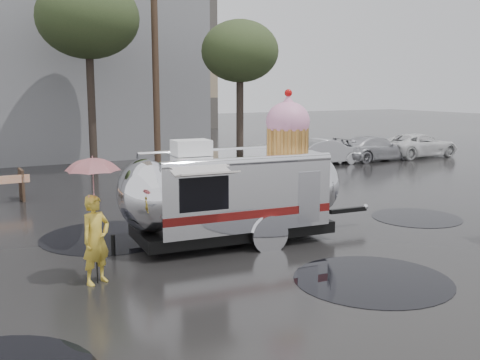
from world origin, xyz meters
TOP-DOWN VIEW (x-y plane):
  - ground at (0.00, 0.00)m, footprint 120.00×120.00m
  - puddles at (-1.36, 0.54)m, footprint 14.03×10.02m
  - utility_pole at (2.50, 14.00)m, footprint 1.60×0.28m
  - tree_mid at (0.00, 15.00)m, footprint 4.20×4.20m
  - tree_right at (6.00, 13.00)m, footprint 3.36×3.36m
  - parked_cars at (11.78, 12.00)m, footprint 13.20×1.90m
  - airstream_trailer at (0.07, 2.48)m, footprint 6.65×2.69m
  - person_left at (-3.53, 1.18)m, footprint 0.71×0.61m
  - umbrella_pink at (-3.53, 1.18)m, footprint 1.19×1.19m

SIDE VIEW (x-z plane):
  - ground at x=0.00m, z-range 0.00..0.00m
  - puddles at x=-1.36m, z-range 0.00..0.01m
  - parked_cars at x=11.78m, z-range -0.03..1.47m
  - person_left at x=-3.53m, z-range 0.00..1.65m
  - airstream_trailer at x=0.07m, z-range -0.54..3.05m
  - umbrella_pink at x=-3.53m, z-range 0.77..3.14m
  - utility_pole at x=2.50m, z-range 0.12..9.12m
  - tree_right at x=6.00m, z-range 1.85..8.27m
  - tree_mid at x=0.00m, z-range 2.33..10.35m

